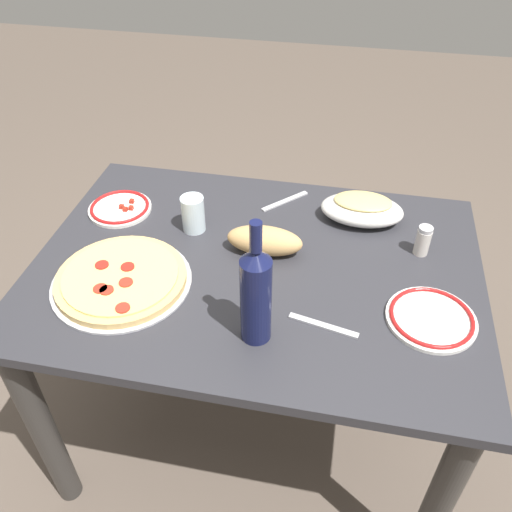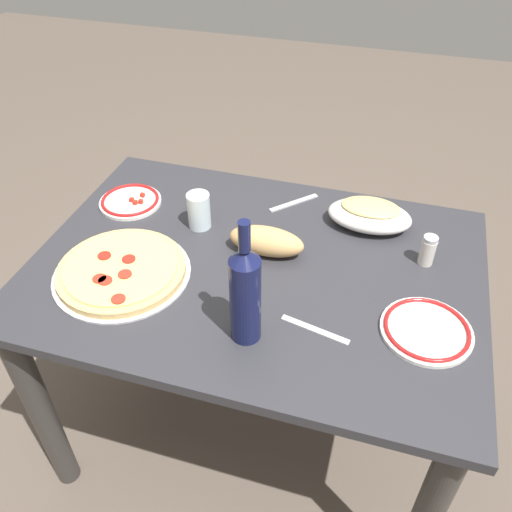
{
  "view_description": "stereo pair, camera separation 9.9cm",
  "coord_description": "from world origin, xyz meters",
  "px_view_note": "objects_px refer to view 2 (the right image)",
  "views": [
    {
      "loc": [
        -0.21,
        1.05,
        1.68
      ],
      "look_at": [
        0.0,
        0.0,
        0.78
      ],
      "focal_mm": 37.37,
      "sensor_mm": 36.0,
      "label": 1
    },
    {
      "loc": [
        -0.31,
        1.03,
        1.68
      ],
      "look_at": [
        0.0,
        0.0,
        0.78
      ],
      "focal_mm": 37.37,
      "sensor_mm": 36.0,
      "label": 2
    }
  ],
  "objects_px": {
    "dining_table": "(256,300)",
    "spice_shaker": "(428,250)",
    "side_plate_near": "(427,330)",
    "side_plate_far": "(130,201)",
    "bread_loaf": "(266,241)",
    "water_glass": "(199,211)",
    "pepperoni_pizza": "(122,271)",
    "baked_pasta_dish": "(370,214)",
    "wine_bottle": "(245,293)"
  },
  "relations": [
    {
      "from": "side_plate_near",
      "to": "bread_loaf",
      "type": "distance_m",
      "value": 0.47
    },
    {
      "from": "side_plate_near",
      "to": "side_plate_far",
      "type": "height_order",
      "value": "side_plate_far"
    },
    {
      "from": "water_glass",
      "to": "spice_shaker",
      "type": "bearing_deg",
      "value": -178.45
    },
    {
      "from": "pepperoni_pizza",
      "to": "side_plate_far",
      "type": "bearing_deg",
      "value": -66.96
    },
    {
      "from": "water_glass",
      "to": "spice_shaker",
      "type": "height_order",
      "value": "water_glass"
    },
    {
      "from": "pepperoni_pizza",
      "to": "side_plate_near",
      "type": "relative_size",
      "value": 1.67
    },
    {
      "from": "baked_pasta_dish",
      "to": "side_plate_near",
      "type": "bearing_deg",
      "value": 116.0
    },
    {
      "from": "baked_pasta_dish",
      "to": "side_plate_far",
      "type": "relative_size",
      "value": 1.27
    },
    {
      "from": "baked_pasta_dish",
      "to": "wine_bottle",
      "type": "bearing_deg",
      "value": 66.79
    },
    {
      "from": "baked_pasta_dish",
      "to": "bread_loaf",
      "type": "distance_m",
      "value": 0.32
    },
    {
      "from": "dining_table",
      "to": "side_plate_near",
      "type": "distance_m",
      "value": 0.48
    },
    {
      "from": "water_glass",
      "to": "side_plate_far",
      "type": "bearing_deg",
      "value": -10.49
    },
    {
      "from": "wine_bottle",
      "to": "side_plate_far",
      "type": "relative_size",
      "value": 1.72
    },
    {
      "from": "water_glass",
      "to": "spice_shaker",
      "type": "distance_m",
      "value": 0.64
    },
    {
      "from": "side_plate_near",
      "to": "spice_shaker",
      "type": "xyz_separation_m",
      "value": [
        0.02,
        -0.25,
        0.03
      ]
    },
    {
      "from": "dining_table",
      "to": "bread_loaf",
      "type": "height_order",
      "value": "bread_loaf"
    },
    {
      "from": "spice_shaker",
      "to": "side_plate_near",
      "type": "bearing_deg",
      "value": 93.63
    },
    {
      "from": "dining_table",
      "to": "side_plate_near",
      "type": "height_order",
      "value": "side_plate_near"
    },
    {
      "from": "spice_shaker",
      "to": "pepperoni_pizza",
      "type": "bearing_deg",
      "value": 20.0
    },
    {
      "from": "pepperoni_pizza",
      "to": "spice_shaker",
      "type": "bearing_deg",
      "value": -160.0
    },
    {
      "from": "side_plate_near",
      "to": "bread_loaf",
      "type": "height_order",
      "value": "bread_loaf"
    },
    {
      "from": "wine_bottle",
      "to": "side_plate_near",
      "type": "height_order",
      "value": "wine_bottle"
    },
    {
      "from": "spice_shaker",
      "to": "side_plate_far",
      "type": "bearing_deg",
      "value": -1.84
    },
    {
      "from": "pepperoni_pizza",
      "to": "baked_pasta_dish",
      "type": "bearing_deg",
      "value": -145.89
    },
    {
      "from": "water_glass",
      "to": "bread_loaf",
      "type": "xyz_separation_m",
      "value": [
        -0.22,
        0.06,
        -0.01
      ]
    },
    {
      "from": "pepperoni_pizza",
      "to": "dining_table",
      "type": "bearing_deg",
      "value": -156.88
    },
    {
      "from": "pepperoni_pizza",
      "to": "bread_loaf",
      "type": "xyz_separation_m",
      "value": [
        -0.34,
        -0.2,
        0.03
      ]
    },
    {
      "from": "baked_pasta_dish",
      "to": "water_glass",
      "type": "xyz_separation_m",
      "value": [
        0.47,
        0.14,
        0.01
      ]
    },
    {
      "from": "side_plate_near",
      "to": "bread_loaf",
      "type": "xyz_separation_m",
      "value": [
        0.44,
        -0.17,
        0.03
      ]
    },
    {
      "from": "pepperoni_pizza",
      "to": "side_plate_far",
      "type": "distance_m",
      "value": 0.33
    },
    {
      "from": "dining_table",
      "to": "water_glass",
      "type": "relative_size",
      "value": 11.12
    },
    {
      "from": "pepperoni_pizza",
      "to": "side_plate_near",
      "type": "xyz_separation_m",
      "value": [
        -0.77,
        -0.02,
        -0.01
      ]
    },
    {
      "from": "bread_loaf",
      "to": "baked_pasta_dish",
      "type": "bearing_deg",
      "value": -141.17
    },
    {
      "from": "side_plate_far",
      "to": "pepperoni_pizza",
      "type": "bearing_deg",
      "value": 113.04
    },
    {
      "from": "water_glass",
      "to": "bread_loaf",
      "type": "bearing_deg",
      "value": 164.1
    },
    {
      "from": "side_plate_near",
      "to": "side_plate_far",
      "type": "xyz_separation_m",
      "value": [
        0.9,
        -0.28,
        0.0
      ]
    },
    {
      "from": "baked_pasta_dish",
      "to": "spice_shaker",
      "type": "xyz_separation_m",
      "value": [
        -0.17,
        0.12,
        0.0
      ]
    },
    {
      "from": "baked_pasta_dish",
      "to": "wine_bottle",
      "type": "distance_m",
      "value": 0.55
    },
    {
      "from": "baked_pasta_dish",
      "to": "water_glass",
      "type": "height_order",
      "value": "water_glass"
    },
    {
      "from": "wine_bottle",
      "to": "pepperoni_pizza",
      "type": "bearing_deg",
      "value": -15.73
    },
    {
      "from": "wine_bottle",
      "to": "water_glass",
      "type": "distance_m",
      "value": 0.45
    },
    {
      "from": "baked_pasta_dish",
      "to": "side_plate_far",
      "type": "distance_m",
      "value": 0.72
    },
    {
      "from": "pepperoni_pizza",
      "to": "baked_pasta_dish",
      "type": "relative_size",
      "value": 1.49
    },
    {
      "from": "pepperoni_pizza",
      "to": "wine_bottle",
      "type": "distance_m",
      "value": 0.4
    },
    {
      "from": "side_plate_near",
      "to": "side_plate_far",
      "type": "relative_size",
      "value": 1.13
    },
    {
      "from": "pepperoni_pizza",
      "to": "side_plate_far",
      "type": "relative_size",
      "value": 1.89
    },
    {
      "from": "dining_table",
      "to": "spice_shaker",
      "type": "bearing_deg",
      "value": -162.42
    },
    {
      "from": "wine_bottle",
      "to": "water_glass",
      "type": "bearing_deg",
      "value": -54.97
    },
    {
      "from": "water_glass",
      "to": "side_plate_far",
      "type": "height_order",
      "value": "water_glass"
    },
    {
      "from": "wine_bottle",
      "to": "spice_shaker",
      "type": "distance_m",
      "value": 0.55
    }
  ]
}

